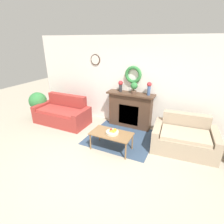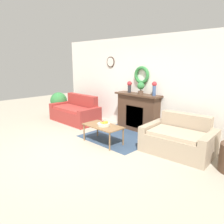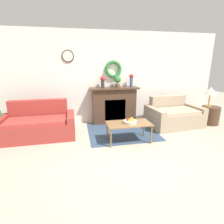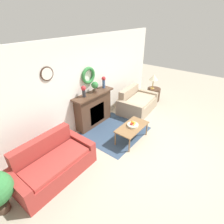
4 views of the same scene
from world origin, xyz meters
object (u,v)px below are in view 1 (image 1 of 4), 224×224
at_px(fireplace, 130,110).
at_px(couch_left, 63,114).
at_px(coffee_table, 111,135).
at_px(potted_plant_on_mantel, 134,87).
at_px(vase_on_mantel_left, 121,85).
at_px(loveseat_right, 184,138).
at_px(vase_on_mantel_right, 149,88).
at_px(fruit_bowl, 113,132).
at_px(potted_plant_floor_by_couch, 38,101).

height_order(fireplace, couch_left, fireplace).
distance_m(coffee_table, potted_plant_on_mantel, 1.66).
height_order(fireplace, vase_on_mantel_left, vase_on_mantel_left).
bearing_deg(loveseat_right, couch_left, 176.68).
bearing_deg(vase_on_mantel_right, potted_plant_on_mantel, -177.37).
bearing_deg(couch_left, vase_on_mantel_right, 15.00).
bearing_deg(potted_plant_on_mantel, fireplace, 171.22).
height_order(fireplace, fruit_bowl, fireplace).
bearing_deg(vase_on_mantel_left, loveseat_right, -17.20).
distance_m(loveseat_right, potted_plant_floor_by_couch, 4.85).
height_order(fruit_bowl, potted_plant_on_mantel, potted_plant_on_mantel).
relative_size(vase_on_mantel_left, potted_plant_on_mantel, 1.00).
distance_m(vase_on_mantel_left, potted_plant_on_mantel, 0.44).
xyz_separation_m(fireplace, coffee_table, (0.04, -1.43, -0.14)).
bearing_deg(vase_on_mantel_left, coffee_table, -75.04).
bearing_deg(fireplace, vase_on_mantel_right, 0.59).
distance_m(couch_left, vase_on_mantel_right, 2.90).
relative_size(couch_left, vase_on_mantel_left, 5.29).
bearing_deg(vase_on_mantel_right, vase_on_mantel_left, -180.00).
distance_m(loveseat_right, coffee_table, 1.81).
bearing_deg(potted_plant_floor_by_couch, fruit_bowl, -12.84).
bearing_deg(potted_plant_floor_by_couch, couch_left, -2.39).
bearing_deg(potted_plant_on_mantel, vase_on_mantel_left, 177.39).
height_order(coffee_table, potted_plant_on_mantel, potted_plant_on_mantel).
relative_size(coffee_table, fruit_bowl, 3.29).
distance_m(couch_left, potted_plant_on_mantel, 2.50).
height_order(vase_on_mantel_left, potted_plant_floor_by_couch, vase_on_mantel_left).
bearing_deg(potted_plant_on_mantel, couch_left, -161.77).
height_order(couch_left, fruit_bowl, couch_left).
bearing_deg(coffee_table, vase_on_mantel_right, 71.07).
bearing_deg(loveseat_right, vase_on_mantel_right, 146.10).
bearing_deg(vase_on_mantel_right, coffee_table, -108.93).
xyz_separation_m(coffee_table, potted_plant_on_mantel, (0.06, 1.41, 0.88)).
bearing_deg(fireplace, coffee_table, -88.46).
distance_m(loveseat_right, vase_on_mantel_left, 2.32).
bearing_deg(vase_on_mantel_left, couch_left, -157.04).
distance_m(vase_on_mantel_left, vase_on_mantel_right, 0.87).
distance_m(couch_left, coffee_table, 2.24).
relative_size(fruit_bowl, potted_plant_floor_by_couch, 0.35).
xyz_separation_m(fireplace, fruit_bowl, (0.07, -1.43, -0.06)).
bearing_deg(loveseat_right, fruit_bowl, -157.93).
height_order(potted_plant_on_mantel, potted_plant_floor_by_couch, potted_plant_on_mantel).
xyz_separation_m(couch_left, fruit_bowl, (2.16, -0.70, 0.19)).
bearing_deg(vase_on_mantel_left, fruit_bowl, -73.82).
bearing_deg(potted_plant_floor_by_couch, loveseat_right, 0.85).
bearing_deg(potted_plant_floor_by_couch, vase_on_mantel_left, 13.67).
relative_size(loveseat_right, fruit_bowl, 5.05).
bearing_deg(coffee_table, vase_on_mantel_left, 104.96).
height_order(loveseat_right, fruit_bowl, loveseat_right).
xyz_separation_m(vase_on_mantel_left, potted_plant_floor_by_couch, (-2.84, -0.69, -0.73)).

